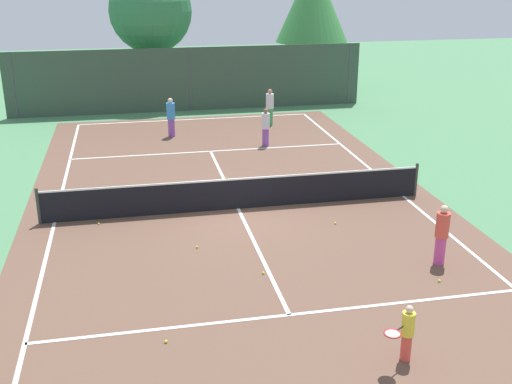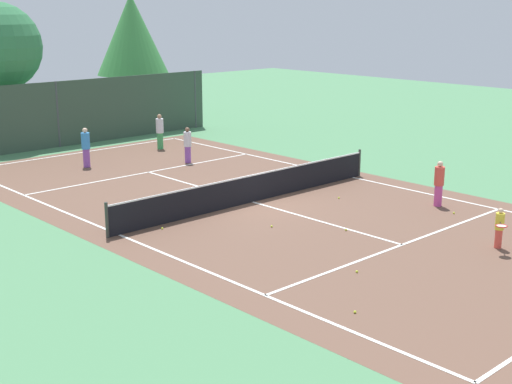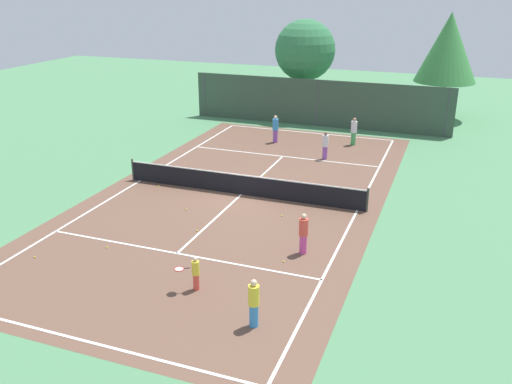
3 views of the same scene
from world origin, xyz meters
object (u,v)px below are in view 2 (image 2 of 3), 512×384
player_1 (499,228)px  tennis_ball_1 (203,186)px  player_2 (86,147)px  tennis_ball_4 (346,230)px  player_0 (188,145)px  tennis_ball_5 (357,272)px  player_3 (439,183)px  tennis_ball_3 (325,181)px  tennis_ball_6 (272,226)px  player_4 (160,131)px  tennis_ball_7 (355,312)px  tennis_ball_2 (162,228)px  tennis_ball_0 (339,198)px  tennis_ball_8 (454,213)px

player_1 → tennis_ball_1: size_ratio=17.95×
player_2 → tennis_ball_4: size_ratio=25.81×
player_0 → tennis_ball_5: (-5.07, -13.70, -0.78)m
player_3 → tennis_ball_1: (-4.26, 7.64, -0.78)m
player_3 → tennis_ball_3: player_3 is taller
tennis_ball_5 → tennis_ball_6: bearing=75.4°
tennis_ball_3 → player_1: bearing=-105.3°
player_3 → tennis_ball_4: bearing=175.9°
tennis_ball_4 → tennis_ball_3: bearing=47.5°
player_0 → player_4: 3.54m
tennis_ball_6 → tennis_ball_7: size_ratio=1.00×
tennis_ball_2 → tennis_ball_5: same height
player_1 → tennis_ball_7: 6.51m
player_1 → tennis_ball_0: 6.73m
player_2 → tennis_ball_6: 11.67m
player_2 → tennis_ball_0: bearing=-70.0°
player_3 → tennis_ball_5: bearing=-162.8°
tennis_ball_4 → tennis_ball_5: 3.59m
tennis_ball_8 → player_1: bearing=-127.8°
tennis_ball_3 → tennis_ball_5: (-6.86, -7.21, 0.00)m
tennis_ball_2 → tennis_ball_8: size_ratio=1.00×
tennis_ball_5 → tennis_ball_8: (6.61, 1.26, 0.00)m
tennis_ball_5 → tennis_ball_2: bearing=103.0°
tennis_ball_0 → tennis_ball_6: (-4.17, -0.81, 0.00)m
tennis_ball_1 → tennis_ball_6: size_ratio=1.00×
player_1 → tennis_ball_8: 3.55m
tennis_ball_0 → tennis_ball_2: size_ratio=1.00×
tennis_ball_0 → tennis_ball_4: same height
tennis_ball_1 → tennis_ball_4: (-0.25, -7.32, 0.00)m
player_0 → player_4: size_ratio=0.93×
tennis_ball_1 → player_2: bearing=103.3°
player_0 → tennis_ball_5: 14.63m
tennis_ball_3 → tennis_ball_8: bearing=-92.4°
tennis_ball_8 → tennis_ball_2: bearing=147.2°
player_0 → tennis_ball_7: bearing=-114.9°
tennis_ball_4 → tennis_ball_6: (-1.43, 1.82, 0.00)m
tennis_ball_8 → tennis_ball_3: bearing=87.6°
player_0 → tennis_ball_0: (0.22, -8.55, -0.78)m
player_3 → player_4: (-1.04, 14.92, 0.05)m
tennis_ball_6 → tennis_ball_5: bearing=-104.6°
player_2 → tennis_ball_0: size_ratio=25.81×
tennis_ball_0 → tennis_ball_7: (-7.30, -6.74, 0.00)m
tennis_ball_4 → tennis_ball_8: size_ratio=1.00×
player_1 → player_4: size_ratio=0.70×
player_2 → tennis_ball_5: size_ratio=25.81×
player_2 → tennis_ball_7: player_2 is taller
tennis_ball_6 → tennis_ball_8: same height
tennis_ball_0 → tennis_ball_6: same height
tennis_ball_3 → tennis_ball_8: (-0.25, -5.95, 0.00)m
player_1 → player_3: (2.59, 3.70, 0.19)m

